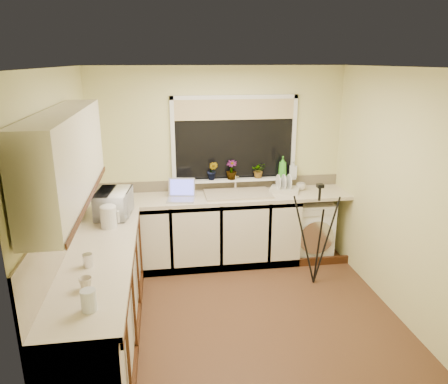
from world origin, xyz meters
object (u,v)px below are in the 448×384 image
(plant_c, at_px, (231,170))
(soap_bottle_green, at_px, (283,167))
(washing_machine, at_px, (309,228))
(soap_bottle_clear, at_px, (293,169))
(laptop, at_px, (181,194))
(steel_jar, at_px, (88,260))
(kettle, at_px, (109,217))
(dish_rack, at_px, (285,190))
(glass_jug, at_px, (89,300))
(plant_d, at_px, (259,170))
(cup_back, at_px, (301,187))
(tripod, at_px, (317,235))
(microwave, at_px, (114,203))
(cup_left, at_px, (86,283))
(plant_b, at_px, (212,171))

(plant_c, distance_m, soap_bottle_green, 0.67)
(washing_machine, relative_size, soap_bottle_clear, 3.58)
(laptop, bearing_deg, steel_jar, -107.56)
(laptop, distance_m, kettle, 1.11)
(laptop, xyz_separation_m, dish_rack, (1.32, 0.10, -0.04))
(washing_machine, relative_size, glass_jug, 4.99)
(kettle, height_order, glass_jug, kettle)
(kettle, distance_m, plant_c, 1.78)
(plant_d, height_order, cup_back, plant_d)
(dish_rack, xyz_separation_m, steel_jar, (-2.17, -1.76, 0.03))
(tripod, bearing_deg, laptop, 138.43)
(tripod, xyz_separation_m, microwave, (-2.24, 0.18, 0.43))
(dish_rack, distance_m, soap_bottle_green, 0.31)
(cup_left, bearing_deg, plant_d, 51.56)
(tripod, xyz_separation_m, plant_d, (-0.48, 0.92, 0.55))
(microwave, relative_size, plant_d, 2.48)
(plant_b, distance_m, soap_bottle_green, 0.91)
(dish_rack, distance_m, glass_jug, 3.17)
(kettle, xyz_separation_m, cup_left, (-0.04, -1.22, -0.06))
(steel_jar, xyz_separation_m, soap_bottle_green, (2.17, 1.92, 0.23))
(glass_jug, distance_m, steel_jar, 0.67)
(glass_jug, bearing_deg, laptop, 72.36)
(microwave, bearing_deg, dish_rack, -68.35)
(soap_bottle_clear, distance_m, cup_back, 0.25)
(kettle, xyz_separation_m, plant_c, (1.42, 1.06, 0.17))
(tripod, height_order, soap_bottle_clear, soap_bottle_clear)
(microwave, distance_m, plant_b, 1.38)
(plant_c, xyz_separation_m, cup_left, (-1.46, -2.28, -0.23))
(laptop, xyz_separation_m, glass_jug, (-0.74, -2.31, 0.01))
(laptop, height_order, cup_back, laptop)
(tripod, xyz_separation_m, plant_b, (-1.08, 0.91, 0.57))
(soap_bottle_green, bearing_deg, washing_machine, -23.80)
(steel_jar, bearing_deg, plant_d, 46.04)
(washing_machine, relative_size, dish_rack, 2.10)
(plant_b, bearing_deg, laptop, -147.62)
(glass_jug, bearing_deg, cup_left, 102.96)
(glass_jug, xyz_separation_m, soap_bottle_clear, (2.21, 2.57, 0.18))
(glass_jug, relative_size, plant_c, 0.62)
(washing_machine, height_order, microwave, microwave)
(laptop, distance_m, plant_b, 0.53)
(washing_machine, bearing_deg, soap_bottle_clear, 144.62)
(laptop, relative_size, cup_left, 3.68)
(microwave, relative_size, plant_c, 2.04)
(plant_b, height_order, cup_left, plant_b)
(kettle, bearing_deg, soap_bottle_green, 26.96)
(cup_back, bearing_deg, microwave, -165.24)
(laptop, distance_m, soap_bottle_green, 1.37)
(washing_machine, xyz_separation_m, kettle, (-2.45, -0.91, 0.63))
(steel_jar, relative_size, soap_bottle_green, 0.40)
(plant_b, xyz_separation_m, plant_d, (0.60, 0.01, -0.02))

